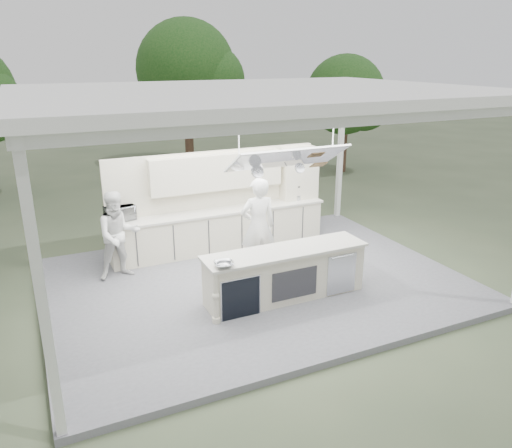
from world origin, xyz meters
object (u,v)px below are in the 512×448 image
head_chef (258,226)px  sous_chef (118,235)px  demo_island (284,274)px  back_counter (220,229)px

head_chef → sous_chef: 2.79m
demo_island → back_counter: 2.82m
demo_island → sous_chef: size_ratio=1.73×
demo_island → sous_chef: sous_chef is taller
demo_island → head_chef: (0.05, 1.25, 0.53)m
demo_island → head_chef: bearing=87.7°
back_counter → head_chef: size_ratio=2.52×
back_counter → sous_chef: 2.49m
head_chef → back_counter: bearing=-75.7°
head_chef → demo_island: bearing=93.6°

